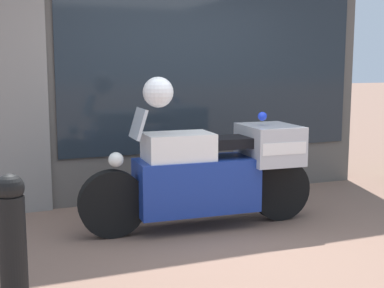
{
  "coord_description": "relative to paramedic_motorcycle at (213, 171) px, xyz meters",
  "views": [
    {
      "loc": [
        -2.13,
        -4.04,
        1.59
      ],
      "look_at": [
        -0.07,
        1.09,
        0.74
      ],
      "focal_mm": 50.0,
      "sensor_mm": 36.0,
      "label": 1
    }
  ],
  "objects": [
    {
      "name": "ground_plane",
      "position": [
        0.05,
        -0.59,
        -0.55
      ],
      "size": [
        60.0,
        60.0,
        0.0
      ],
      "primitive_type": "plane",
      "color": "#7A5B4C"
    },
    {
      "name": "shop_building",
      "position": [
        -0.37,
        1.41,
        1.38
      ],
      "size": [
        5.03,
        0.55,
        3.85
      ],
      "color": "#56514C",
      "rests_on": "ground"
    },
    {
      "name": "window_display",
      "position": [
        0.52,
        1.44,
        -0.11
      ],
      "size": [
        3.5,
        0.3,
        1.83
      ],
      "color": "slate",
      "rests_on": "ground"
    },
    {
      "name": "paramedic_motorcycle",
      "position": [
        0.0,
        0.0,
        0.0
      ],
      "size": [
        2.34,
        0.66,
        1.18
      ],
      "rotation": [
        0.0,
        0.0,
        3.09
      ],
      "color": "black",
      "rests_on": "ground"
    },
    {
      "name": "white_helmet",
      "position": [
        -0.54,
        0.03,
        0.77
      ],
      "size": [
        0.28,
        0.28,
        0.28
      ],
      "primitive_type": "sphere",
      "color": "white",
      "rests_on": "paramedic_motorcycle"
    },
    {
      "name": "street_bollard",
      "position": [
        -1.92,
        -1.16,
        -0.09
      ],
      "size": [
        0.18,
        0.18,
        0.9
      ],
      "color": "black",
      "rests_on": "ground"
    }
  ]
}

